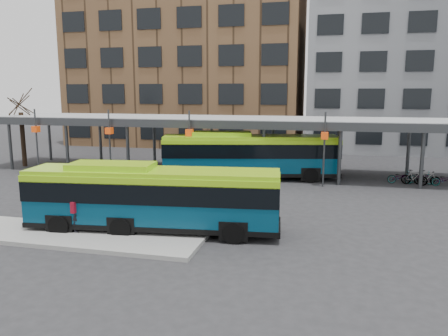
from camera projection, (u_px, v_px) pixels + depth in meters
ground at (187, 224)px, 20.31m from camera, size 120.00×120.00×0.00m
boarding_island at (43, 233)px, 18.69m from camera, size 14.00×3.00×0.18m
canopy at (241, 121)px, 31.97m from camera, size 40.00×6.53×4.80m
tree at (23, 137)px, 35.52m from camera, size 1.64×1.64×5.60m
building_brick at (190, 49)px, 51.35m from camera, size 26.00×14.00×22.00m
building_grey at (428, 53)px, 45.54m from camera, size 24.00×14.00×20.00m
bus_front at (152, 197)px, 18.92m from camera, size 11.11×3.49×3.01m
bus_rear at (250, 154)px, 30.40m from camera, size 12.34×5.12×3.33m
pedestrian at (77, 211)px, 18.47m from camera, size 0.45×0.68×1.76m
bike_rack at (421, 178)px, 28.68m from camera, size 4.34×1.43×0.99m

